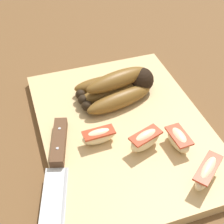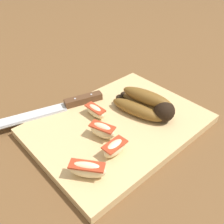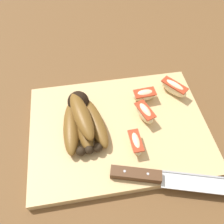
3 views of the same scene
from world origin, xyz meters
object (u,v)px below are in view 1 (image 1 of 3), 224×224
Objects in this scene: banana_bunch at (118,88)px; apple_wedge_middle at (207,172)px; apple_wedge_far at (99,136)px; apple_wedge_extra at (145,140)px; apple_wedge_near at (178,139)px; chefs_knife at (57,166)px.

banana_bunch is 0.24m from apple_wedge_middle.
apple_wedge_extra is (-0.04, -0.07, 0.00)m from apple_wedge_far.
apple_wedge_middle is at bearing -145.08° from apple_wedge_extra.
apple_wedge_middle is (-0.23, -0.06, -0.00)m from banana_bunch.
apple_wedge_middle is (-0.08, -0.01, 0.00)m from apple_wedge_near.
apple_wedge_near is at bearing 6.39° from apple_wedge_middle.
apple_wedge_extra is at bearing -117.84° from apple_wedge_far.
apple_wedge_middle reaches higher than chefs_knife.
banana_bunch is 0.14m from apple_wedge_extra.
chefs_knife is 0.23m from apple_wedge_middle.
banana_bunch is 2.46× the size of apple_wedge_extra.
apple_wedge_near is 0.90× the size of apple_wedge_extra.
banana_bunch is 0.57× the size of chefs_knife.
chefs_knife is 4.78× the size of apple_wedge_near.
apple_wedge_middle is 1.09× the size of apple_wedge_extra.
apple_wedge_middle and apple_wedge_extra have the same top height.
apple_wedge_extra is (0.01, 0.05, 0.00)m from apple_wedge_near.
apple_wedge_extra reaches higher than chefs_knife.
chefs_knife is at bearing 132.53° from banana_bunch.
chefs_knife is at bearing 85.07° from apple_wedge_near.
banana_bunch is 2.73× the size of apple_wedge_near.
apple_wedge_middle reaches higher than apple_wedge_near.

